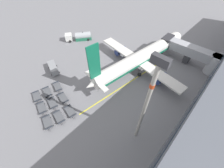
% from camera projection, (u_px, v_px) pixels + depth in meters
% --- Properties ---
extents(ground_plane, '(500.00, 500.00, 0.00)m').
position_uv_depth(ground_plane, '(113.00, 46.00, 48.79)').
color(ground_plane, gray).
extents(jet_bridge, '(18.81, 5.11, 5.67)m').
position_uv_depth(jet_bridge, '(197.00, 55.00, 39.70)').
color(jet_bridge, '#A8AAB2').
rests_on(jet_bridge, ground_plane).
extents(airplane, '(29.19, 36.71, 13.62)m').
position_uv_depth(airplane, '(140.00, 58.00, 38.92)').
color(airplane, white).
rests_on(airplane, ground_plane).
extents(fuel_tanker_primary, '(7.39, 8.91, 3.04)m').
position_uv_depth(fuel_tanker_primary, '(80.00, 37.00, 50.80)').
color(fuel_tanker_primary, white).
rests_on(fuel_tanker_primary, ground_plane).
extents(service_van, '(5.60, 3.43, 2.03)m').
position_uv_depth(service_van, '(53.00, 68.00, 39.50)').
color(service_van, gray).
rests_on(service_van, ground_plane).
extents(baggage_dolly_row_near_col_a, '(3.90, 2.39, 0.92)m').
position_uv_depth(baggage_dolly_row_near_col_a, '(37.00, 97.00, 33.48)').
color(baggage_dolly_row_near_col_a, '#515459').
rests_on(baggage_dolly_row_near_col_a, ground_plane).
extents(baggage_dolly_row_near_col_b, '(3.90, 2.37, 0.92)m').
position_uv_depth(baggage_dolly_row_near_col_b, '(42.00, 108.00, 31.33)').
color(baggage_dolly_row_near_col_b, '#515459').
rests_on(baggage_dolly_row_near_col_b, ground_plane).
extents(baggage_dolly_row_near_col_c, '(3.90, 2.40, 0.92)m').
position_uv_depth(baggage_dolly_row_near_col_c, '(48.00, 122.00, 29.00)').
color(baggage_dolly_row_near_col_c, '#515459').
rests_on(baggage_dolly_row_near_col_c, ground_plane).
extents(baggage_dolly_row_mid_a_col_a, '(3.90, 2.31, 0.92)m').
position_uv_depth(baggage_dolly_row_mid_a_col_a, '(47.00, 92.00, 34.40)').
color(baggage_dolly_row_mid_a_col_a, '#515459').
rests_on(baggage_dolly_row_mid_a_col_a, ground_plane).
extents(baggage_dolly_row_mid_a_col_b, '(3.90, 2.27, 0.92)m').
position_uv_depth(baggage_dolly_row_mid_a_col_b, '(53.00, 103.00, 32.22)').
color(baggage_dolly_row_mid_a_col_b, '#515459').
rests_on(baggage_dolly_row_mid_a_col_b, ground_plane).
extents(baggage_dolly_row_mid_a_col_c, '(3.90, 2.15, 0.92)m').
position_uv_depth(baggage_dolly_row_mid_a_col_c, '(59.00, 117.00, 29.79)').
color(baggage_dolly_row_mid_a_col_c, '#515459').
rests_on(baggage_dolly_row_mid_a_col_c, ground_plane).
extents(baggage_dolly_row_mid_b_col_a, '(3.90, 2.37, 0.92)m').
position_uv_depth(baggage_dolly_row_mid_b_col_a, '(58.00, 87.00, 35.61)').
color(baggage_dolly_row_mid_b_col_a, '#515459').
rests_on(baggage_dolly_row_mid_b_col_a, ground_plane).
extents(baggage_dolly_row_mid_b_col_b, '(3.90, 2.10, 0.92)m').
position_uv_depth(baggage_dolly_row_mid_b_col_b, '(63.00, 98.00, 33.18)').
color(baggage_dolly_row_mid_b_col_b, '#515459').
rests_on(baggage_dolly_row_mid_b_col_b, ground_plane).
extents(baggage_dolly_row_mid_b_col_c, '(3.90, 2.09, 0.92)m').
position_uv_depth(baggage_dolly_row_mid_b_col_c, '(70.00, 111.00, 30.76)').
color(baggage_dolly_row_mid_b_col_c, '#515459').
rests_on(baggage_dolly_row_mid_b_col_c, ground_plane).
extents(apron_light_mast, '(2.00, 0.70, 19.46)m').
position_uv_depth(apron_light_mast, '(146.00, 104.00, 19.31)').
color(apron_light_mast, '#ADA89E').
rests_on(apron_light_mast, ground_plane).
extents(stand_guidance_stripe, '(4.30, 29.49, 0.01)m').
position_uv_depth(stand_guidance_stripe, '(127.00, 84.00, 36.98)').
color(stand_guidance_stripe, yellow).
rests_on(stand_guidance_stripe, ground_plane).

